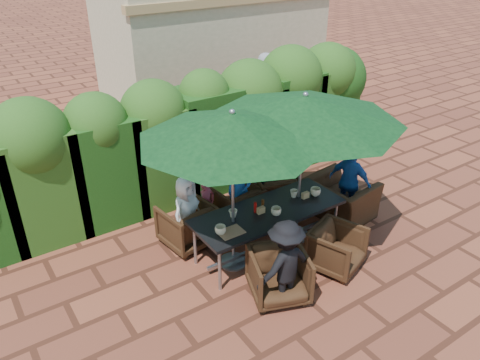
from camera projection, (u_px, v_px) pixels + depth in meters
ground at (255, 253)px, 7.32m from camera, size 80.00×80.00×0.00m
dining_table at (268, 214)px, 7.06m from camera, size 2.37×0.90×0.75m
umbrella_left at (232, 127)px, 6.07m from camera, size 2.58×2.58×2.46m
umbrella_right at (305, 108)px, 6.68m from camera, size 2.91×2.91×2.46m
chair_far_left at (187, 223)px, 7.38m from camera, size 0.84×0.80×0.77m
chair_far_mid at (238, 202)px, 7.97m from camera, size 0.77×0.72×0.73m
chair_far_right at (274, 189)px, 8.35m from camera, size 0.92×0.89×0.77m
chair_near_left at (279, 273)px, 6.31m from camera, size 0.95×0.92×0.77m
chair_near_right at (337, 247)px, 6.86m from camera, size 0.89×0.87×0.73m
chair_end_right at (341, 192)px, 8.07m from camera, size 0.82×1.14×0.93m
adult_far_left at (187, 211)px, 7.32m from camera, size 0.67×0.54×1.17m
adult_far_mid at (240, 190)px, 7.77m from camera, size 0.52×0.45×1.29m
adult_far_right at (271, 181)px, 8.15m from camera, size 0.61×0.40×1.21m
adult_near_left at (285, 265)px, 6.06m from camera, size 0.84×0.40×1.30m
adult_end_right at (350, 182)px, 7.99m from camera, size 0.59×0.86×1.33m
child_left at (207, 204)px, 7.75m from camera, size 0.39×0.36×0.90m
child_right at (257, 195)px, 8.19m from camera, size 0.27×0.22×0.74m
pedestrian_a at (193, 111)px, 10.67m from camera, size 1.60×0.94×1.62m
pedestrian_b at (231, 99)px, 11.35m from camera, size 0.86×0.61×1.64m
pedestrian_c at (266, 89)px, 11.79m from camera, size 1.16×1.22×1.80m
cup_a at (220, 230)px, 6.46m from camera, size 0.16×0.16×0.13m
cup_b at (233, 214)px, 6.83m from camera, size 0.13×0.13×0.12m
cup_c at (276, 211)px, 6.88m from camera, size 0.16×0.16×0.12m
cup_d at (294, 193)px, 7.35m from camera, size 0.13×0.13×0.12m
cup_e at (315, 192)px, 7.38m from camera, size 0.16×0.16×0.13m
ketchup_bottle at (255, 207)px, 6.94m from camera, size 0.04×0.04×0.17m
sauce_bottle at (263, 205)px, 7.01m from camera, size 0.04×0.04×0.17m
serving_tray at (231, 232)px, 6.51m from camera, size 0.35×0.25×0.02m
number_block_left at (261, 210)px, 6.93m from camera, size 0.12×0.06×0.10m
number_block_right at (305, 195)px, 7.32m from camera, size 0.12×0.06×0.10m
hedge_wall at (177, 127)px, 8.33m from camera, size 9.10×1.60×2.50m
building at (213, 42)px, 13.37m from camera, size 6.20×3.08×3.20m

